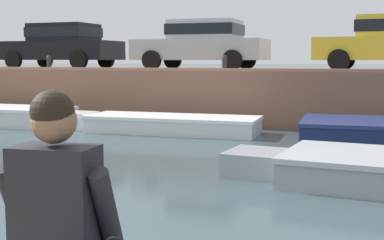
{
  "coord_description": "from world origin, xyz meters",
  "views": [
    {
      "loc": [
        2.49,
        -2.52,
        1.87
      ],
      "look_at": [
        0.14,
        4.02,
        1.08
      ],
      "focal_mm": 50.0,
      "sensor_mm": 36.0,
      "label": 1
    }
  ],
  "objects_px": {
    "car_left_inner_silver": "(202,43)",
    "mooring_bollard_mid": "(224,62)",
    "boat_moored_west_white": "(2,116)",
    "person_seated_right": "(62,222)",
    "boat_moored_central_white": "(165,124)",
    "mooring_bollard_west": "(49,62)",
    "car_leftmost_black": "(62,44)"
  },
  "relations": [
    {
      "from": "person_seated_right",
      "to": "mooring_bollard_west",
      "type": "bearing_deg",
      "value": 124.73
    },
    {
      "from": "boat_moored_central_white",
      "to": "mooring_bollard_mid",
      "type": "xyz_separation_m",
      "value": [
        1.06,
        1.74,
        1.57
      ]
    },
    {
      "from": "car_leftmost_black",
      "to": "boat_moored_central_white",
      "type": "bearing_deg",
      "value": -33.9
    },
    {
      "from": "boat_moored_west_white",
      "to": "person_seated_right",
      "type": "bearing_deg",
      "value": -49.68
    },
    {
      "from": "boat_moored_west_white",
      "to": "mooring_bollard_west",
      "type": "bearing_deg",
      "value": 77.55
    },
    {
      "from": "boat_moored_west_white",
      "to": "person_seated_right",
      "type": "height_order",
      "value": "person_seated_right"
    },
    {
      "from": "boat_moored_central_white",
      "to": "car_left_inner_silver",
      "type": "height_order",
      "value": "car_left_inner_silver"
    },
    {
      "from": "boat_moored_west_white",
      "to": "car_leftmost_black",
      "type": "bearing_deg",
      "value": 95.46
    },
    {
      "from": "person_seated_right",
      "to": "car_left_inner_silver",
      "type": "bearing_deg",
      "value": 106.15
    },
    {
      "from": "boat_moored_central_white",
      "to": "person_seated_right",
      "type": "relative_size",
      "value": 5.48
    },
    {
      "from": "boat_moored_central_white",
      "to": "person_seated_right",
      "type": "xyz_separation_m",
      "value": [
        3.89,
        -10.54,
        0.93
      ]
    },
    {
      "from": "car_leftmost_black",
      "to": "person_seated_right",
      "type": "height_order",
      "value": "car_leftmost_black"
    },
    {
      "from": "car_leftmost_black",
      "to": "mooring_bollard_mid",
      "type": "distance_m",
      "value": 6.73
    },
    {
      "from": "car_left_inner_silver",
      "to": "mooring_bollard_west",
      "type": "relative_size",
      "value": 9.39
    },
    {
      "from": "boat_moored_central_white",
      "to": "mooring_bollard_mid",
      "type": "height_order",
      "value": "mooring_bollard_mid"
    },
    {
      "from": "mooring_bollard_west",
      "to": "mooring_bollard_mid",
      "type": "bearing_deg",
      "value": 0.0
    },
    {
      "from": "car_left_inner_silver",
      "to": "mooring_bollard_mid",
      "type": "distance_m",
      "value": 2.34
    },
    {
      "from": "mooring_bollard_west",
      "to": "person_seated_right",
      "type": "xyz_separation_m",
      "value": [
        8.52,
        -12.28,
        -0.64
      ]
    },
    {
      "from": "boat_moored_west_white",
      "to": "boat_moored_central_white",
      "type": "height_order",
      "value": "boat_moored_west_white"
    },
    {
      "from": "car_left_inner_silver",
      "to": "mooring_bollard_mid",
      "type": "height_order",
      "value": "car_left_inner_silver"
    },
    {
      "from": "boat_moored_central_white",
      "to": "car_left_inner_silver",
      "type": "xyz_separation_m",
      "value": [
        -0.21,
        3.61,
        2.17
      ]
    },
    {
      "from": "boat_moored_central_white",
      "to": "car_leftmost_black",
      "type": "bearing_deg",
      "value": 146.1
    },
    {
      "from": "mooring_bollard_mid",
      "to": "car_leftmost_black",
      "type": "bearing_deg",
      "value": 163.82
    },
    {
      "from": "car_leftmost_black",
      "to": "mooring_bollard_mid",
      "type": "height_order",
      "value": "car_leftmost_black"
    },
    {
      "from": "boat_moored_central_white",
      "to": "car_left_inner_silver",
      "type": "relative_size",
      "value": 1.27
    },
    {
      "from": "boat_moored_west_white",
      "to": "car_leftmost_black",
      "type": "xyz_separation_m",
      "value": [
        -0.35,
        3.65,
        2.13
      ]
    },
    {
      "from": "car_left_inner_silver",
      "to": "boat_moored_west_white",
      "type": "bearing_deg",
      "value": -142.8
    },
    {
      "from": "boat_moored_west_white",
      "to": "boat_moored_central_white",
      "type": "bearing_deg",
      "value": 0.48
    },
    {
      "from": "car_leftmost_black",
      "to": "mooring_bollard_mid",
      "type": "relative_size",
      "value": 9.43
    },
    {
      "from": "person_seated_right",
      "to": "car_leftmost_black",
      "type": "bearing_deg",
      "value": 123.2
    },
    {
      "from": "boat_moored_west_white",
      "to": "mooring_bollard_west",
      "type": "relative_size",
      "value": 12.02
    },
    {
      "from": "boat_moored_central_white",
      "to": "mooring_bollard_west",
      "type": "xyz_separation_m",
      "value": [
        -4.63,
        1.74,
        1.57
      ]
    }
  ]
}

